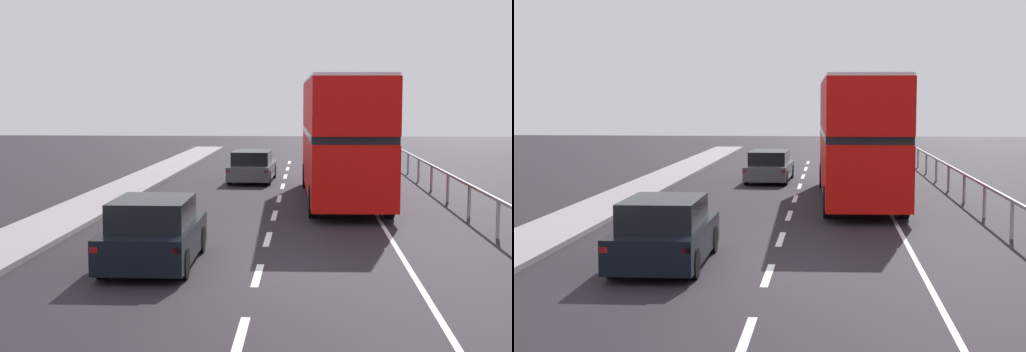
{
  "view_description": "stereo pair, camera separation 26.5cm",
  "coord_description": "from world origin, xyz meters",
  "views": [
    {
      "loc": [
        0.99,
        -15.97,
        3.6
      ],
      "look_at": [
        -0.45,
        5.35,
        1.44
      ],
      "focal_mm": 52.38,
      "sensor_mm": 36.0,
      "label": 1
    },
    {
      "loc": [
        1.26,
        -15.95,
        3.6
      ],
      "look_at": [
        -0.45,
        5.35,
        1.44
      ],
      "focal_mm": 52.38,
      "sensor_mm": 36.0,
      "label": 2
    }
  ],
  "objects": [
    {
      "name": "sedan_car_ahead",
      "position": [
        -1.41,
        17.18,
        0.66
      ],
      "size": [
        1.98,
        4.53,
        1.38
      ],
      "rotation": [
        0.0,
        0.0,
        -0.03
      ],
      "color": "#454E4F",
      "rests_on": "ground"
    },
    {
      "name": "ground_plane",
      "position": [
        0.0,
        0.0,
        -0.05
      ],
      "size": [
        75.1,
        120.0,
        0.1
      ],
      "primitive_type": "cube",
      "color": "black"
    },
    {
      "name": "hatchback_car_near",
      "position": [
        -2.33,
        -0.01,
        0.71
      ],
      "size": [
        1.91,
        4.1,
        1.5
      ],
      "rotation": [
        0.0,
        0.0,
        0.01
      ],
      "color": "black",
      "rests_on": "ground"
    },
    {
      "name": "lane_paint_markings",
      "position": [
        1.95,
        8.32,
        0.0
      ],
      "size": [
        3.36,
        46.0,
        0.01
      ],
      "color": "silver",
      "rests_on": "ground"
    },
    {
      "name": "bridge_side_railing",
      "position": [
        6.02,
        9.0,
        0.85
      ],
      "size": [
        0.1,
        42.0,
        1.05
      ],
      "color": "gray",
      "rests_on": "ground"
    },
    {
      "name": "double_decker_bus_red",
      "position": [
        2.27,
        10.93,
        2.36
      ],
      "size": [
        2.87,
        11.15,
        4.41
      ],
      "rotation": [
        0.0,
        0.0,
        0.03
      ],
      "color": "red",
      "rests_on": "ground"
    }
  ]
}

